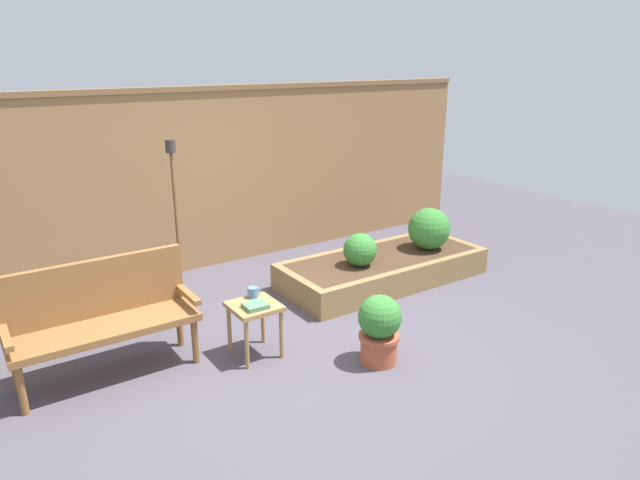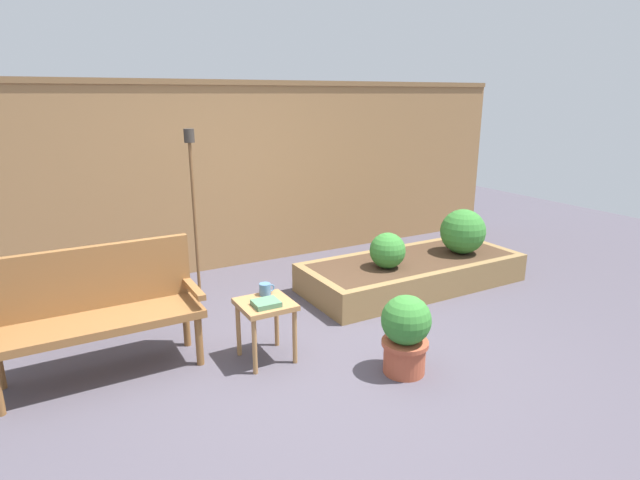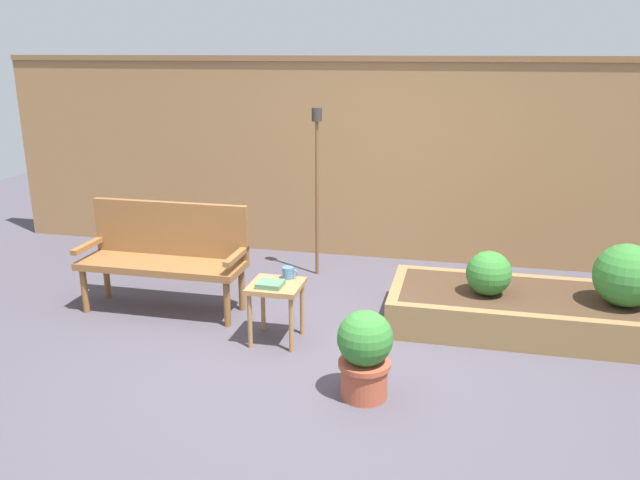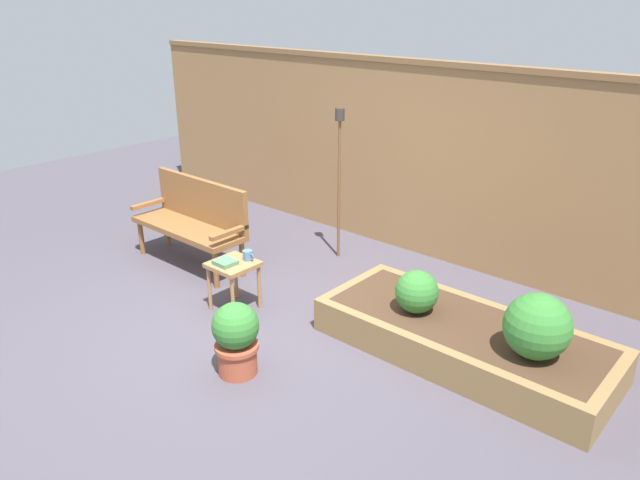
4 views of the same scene
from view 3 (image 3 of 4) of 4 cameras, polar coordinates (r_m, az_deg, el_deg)
ground_plane at (r=4.86m, az=-0.88°, el=-10.61°), size 14.00×14.00×0.00m
fence_back at (r=6.97m, az=4.26°, el=7.22°), size 8.40×0.14×2.16m
garden_bench at (r=5.77m, az=-13.55°, el=-0.77°), size 1.44×0.48×0.94m
side_table at (r=5.01m, az=-3.92°, el=-4.78°), size 0.40×0.40×0.48m
cup_on_table at (r=5.07m, az=-2.85°, el=-2.94°), size 0.13×0.09×0.09m
book_on_table at (r=4.92m, az=-4.44°, el=-3.93°), size 0.20×0.18×0.04m
potted_boxwood at (r=4.26m, az=4.00°, el=-9.89°), size 0.37×0.37×0.61m
raised_planter_bed at (r=5.60m, az=18.74°, el=-6.04°), size 2.40×1.00×0.30m
shrub_near_bench at (r=5.37m, az=14.77°, el=-2.87°), size 0.36×0.36×0.36m
shrub_far_corner at (r=5.49m, az=25.57°, el=-2.85°), size 0.49×0.49×0.49m
tiki_torch at (r=6.33m, az=-0.28°, el=6.92°), size 0.10×0.10×1.69m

